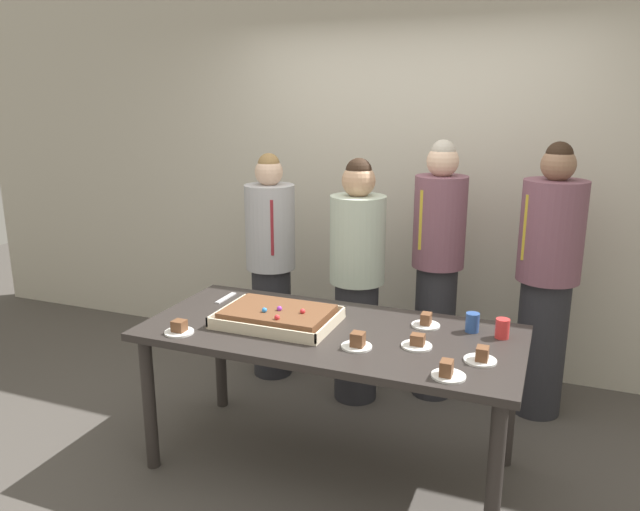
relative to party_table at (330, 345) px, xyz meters
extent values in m
plane|color=#4C4742|center=(0.00, 0.00, -0.71)|extent=(12.00, 12.00, 0.00)
cube|color=beige|center=(0.00, 1.60, 0.79)|extent=(8.00, 0.12, 3.00)
cube|color=#2D2826|center=(0.00, 0.00, 0.07)|extent=(1.95, 0.90, 0.04)
cylinder|color=#2D2826|center=(-0.90, -0.37, -0.33)|extent=(0.07, 0.07, 0.76)
cylinder|color=#2D2826|center=(0.90, -0.37, -0.33)|extent=(0.07, 0.07, 0.76)
cylinder|color=#2D2826|center=(-0.90, 0.37, -0.33)|extent=(0.07, 0.07, 0.76)
cylinder|color=#2D2826|center=(0.90, 0.37, -0.33)|extent=(0.07, 0.07, 0.76)
cube|color=beige|center=(-0.30, -0.02, 0.10)|extent=(0.62, 0.44, 0.01)
cube|color=beige|center=(-0.30, -0.23, 0.13)|extent=(0.62, 0.01, 0.05)
cube|color=beige|center=(-0.30, 0.20, 0.13)|extent=(0.62, 0.01, 0.05)
cube|color=beige|center=(-0.60, -0.02, 0.13)|extent=(0.01, 0.44, 0.05)
cube|color=beige|center=(0.01, -0.02, 0.13)|extent=(0.01, 0.44, 0.05)
cube|color=brown|center=(-0.30, -0.02, 0.14)|extent=(0.55, 0.37, 0.07)
sphere|color=red|center=(-0.15, -0.03, 0.18)|extent=(0.03, 0.03, 0.03)
sphere|color=purple|center=(-0.28, -0.03, 0.18)|extent=(0.03, 0.03, 0.03)
sphere|color=#2D84E0|center=(-0.34, -0.08, 0.18)|extent=(0.03, 0.03, 0.03)
sphere|color=red|center=(-0.23, -0.16, 0.18)|extent=(0.03, 0.03, 0.03)
cylinder|color=white|center=(0.47, -0.06, 0.09)|extent=(0.15, 0.15, 0.01)
cube|color=brown|center=(0.47, -0.05, 0.13)|extent=(0.07, 0.05, 0.05)
cylinder|color=white|center=(0.78, -0.11, 0.09)|extent=(0.15, 0.15, 0.01)
cube|color=brown|center=(0.78, -0.12, 0.13)|extent=(0.05, 0.07, 0.06)
cylinder|color=white|center=(0.67, -0.33, 0.09)|extent=(0.15, 0.15, 0.01)
cube|color=brown|center=(0.66, -0.34, 0.13)|extent=(0.05, 0.07, 0.07)
cylinder|color=white|center=(-0.70, -0.33, 0.09)|extent=(0.15, 0.15, 0.01)
cube|color=brown|center=(-0.70, -0.33, 0.13)|extent=(0.06, 0.06, 0.06)
cylinder|color=white|center=(0.20, -0.17, 0.09)|extent=(0.15, 0.15, 0.01)
cube|color=brown|center=(0.21, -0.17, 0.13)|extent=(0.06, 0.06, 0.07)
cylinder|color=white|center=(0.45, 0.23, 0.09)|extent=(0.15, 0.15, 0.01)
cube|color=brown|center=(0.45, 0.24, 0.13)|extent=(0.05, 0.07, 0.06)
cylinder|color=red|center=(0.84, 0.21, 0.14)|extent=(0.07, 0.07, 0.10)
cylinder|color=#2D5199|center=(0.69, 0.24, 0.14)|extent=(0.07, 0.07, 0.10)
cube|color=silver|center=(-0.76, 0.24, 0.09)|extent=(0.03, 0.20, 0.01)
cylinder|color=#28282D|center=(0.35, 1.04, -0.26)|extent=(0.27, 0.27, 0.90)
cylinder|color=#7A4C5B|center=(0.35, 1.04, 0.49)|extent=(0.33, 0.33, 0.59)
cube|color=gold|center=(0.27, 0.91, 0.52)|extent=(0.04, 0.02, 0.38)
sphere|color=beige|center=(0.35, 1.04, 0.87)|extent=(0.20, 0.20, 0.20)
sphere|color=#B2A899|center=(0.35, 1.04, 0.93)|extent=(0.16, 0.16, 0.16)
cylinder|color=#28282D|center=(-0.80, 0.93, -0.31)|extent=(0.28, 0.28, 0.80)
cylinder|color=#B2B2B7|center=(-0.80, 0.93, 0.39)|extent=(0.35, 0.35, 0.59)
cube|color=maroon|center=(-0.72, 0.79, 0.42)|extent=(0.04, 0.02, 0.38)
sphere|color=beige|center=(-0.80, 0.93, 0.77)|extent=(0.19, 0.19, 0.19)
sphere|color=olive|center=(-0.80, 0.93, 0.82)|extent=(0.15, 0.15, 0.15)
cylinder|color=#28282D|center=(1.02, 1.05, -0.27)|extent=(0.30, 0.30, 0.88)
cylinder|color=#7A4C5B|center=(1.02, 1.05, 0.48)|extent=(0.38, 0.38, 0.61)
cube|color=gold|center=(0.88, 0.94, 0.51)|extent=(0.04, 0.02, 0.39)
sphere|color=#8C664C|center=(1.02, 1.05, 0.88)|extent=(0.20, 0.20, 0.20)
sphere|color=black|center=(1.02, 1.05, 0.93)|extent=(0.16, 0.16, 0.16)
cylinder|color=#28282D|center=(-0.12, 0.80, -0.30)|extent=(0.28, 0.28, 0.81)
cylinder|color=#B7C6B2|center=(-0.12, 0.80, 0.38)|extent=(0.35, 0.35, 0.56)
sphere|color=tan|center=(-0.12, 0.80, 0.76)|extent=(0.21, 0.21, 0.21)
sphere|color=black|center=(-0.12, 0.80, 0.82)|extent=(0.16, 0.16, 0.16)
camera|label=1|loc=(1.04, -2.78, 1.27)|focal=34.24mm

